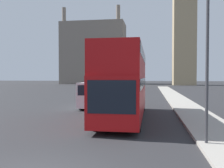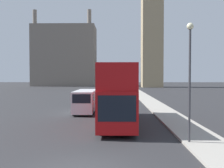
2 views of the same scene
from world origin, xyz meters
name	(u,v)px [view 1 (image 1 of 2)]	position (x,y,z in m)	size (l,w,h in m)	color
building_block_distant	(94,54)	(-18.47, 87.43, 11.55)	(23.62, 12.26, 28.07)	slate
red_double_decker_bus	(124,80)	(1.46, 9.88, 2.49)	(2.50, 10.53, 4.45)	#A80F11
white_van	(96,94)	(-1.68, 15.64, 1.21)	(1.96, 6.06, 2.23)	silver
street_lamp	(207,37)	(5.32, 3.94, 4.24)	(0.36, 0.36, 6.32)	#38383D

